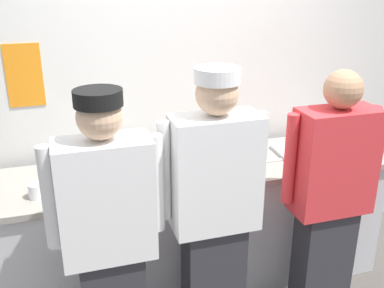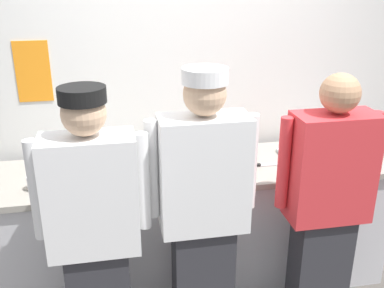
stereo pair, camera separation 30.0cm
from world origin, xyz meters
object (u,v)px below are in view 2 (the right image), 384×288
(ramekin_yellow_sauce, at_px, (149,176))
(chef_center, at_px, (203,211))
(ramekin_orange_sauce, at_px, (101,163))
(deli_cup, at_px, (35,183))
(plate_stack_rear, at_px, (124,167))
(sheet_tray, at_px, (318,155))
(plate_stack_front, at_px, (82,175))
(mixing_bowl_steel, at_px, (206,161))
(chefs_knife, at_px, (264,165))
(chef_near_left, at_px, (94,232))
(chef_far_right, at_px, (326,205))
(ramekin_red_sauce, at_px, (164,155))
(squeeze_bottle_primary, at_px, (246,144))

(ramekin_yellow_sauce, bearing_deg, chef_center, -61.50)
(ramekin_orange_sauce, xyz_separation_m, deli_cup, (-0.40, -0.29, 0.02))
(chef_center, height_order, plate_stack_rear, chef_center)
(chef_center, bearing_deg, ramekin_yellow_sauce, 118.50)
(plate_stack_rear, relative_size, sheet_tray, 0.38)
(plate_stack_front, height_order, ramekin_yellow_sauce, plate_stack_front)
(mixing_bowl_steel, bearing_deg, chefs_knife, -2.54)
(mixing_bowl_steel, bearing_deg, ramekin_orange_sauce, 164.62)
(chef_near_left, bearing_deg, ramekin_yellow_sauce, 57.70)
(chef_near_left, distance_m, ramekin_orange_sauce, 0.81)
(chef_near_left, relative_size, chef_far_right, 1.00)
(ramekin_orange_sauce, distance_m, ramekin_yellow_sauce, 0.41)
(chef_far_right, relative_size, ramekin_red_sauce, 16.08)
(sheet_tray, bearing_deg, chef_near_left, -156.94)
(chef_near_left, relative_size, chefs_knife, 6.13)
(plate_stack_front, bearing_deg, deli_cup, -163.16)
(chef_center, distance_m, squeeze_bottle_primary, 0.88)
(squeeze_bottle_primary, bearing_deg, chef_near_left, -143.26)
(squeeze_bottle_primary, distance_m, deli_cup, 1.46)
(ramekin_yellow_sauce, bearing_deg, ramekin_red_sauce, 65.38)
(ramekin_yellow_sauce, distance_m, chefs_knife, 0.80)
(chef_far_right, distance_m, ramekin_red_sauce, 1.17)
(plate_stack_front, distance_m, sheet_tray, 1.67)
(plate_stack_front, xyz_separation_m, chefs_knife, (1.23, -0.00, -0.03))
(chef_far_right, bearing_deg, plate_stack_front, 159.28)
(chef_near_left, distance_m, ramekin_yellow_sauce, 0.64)
(squeeze_bottle_primary, bearing_deg, mixing_bowl_steel, -150.80)
(chef_far_right, xyz_separation_m, chefs_knife, (-0.20, 0.54, 0.04))
(sheet_tray, height_order, squeeze_bottle_primary, squeeze_bottle_primary)
(mixing_bowl_steel, distance_m, deli_cup, 1.10)
(plate_stack_front, relative_size, plate_stack_rear, 1.17)
(plate_stack_rear, bearing_deg, deli_cup, -161.67)
(ramekin_orange_sauce, bearing_deg, chef_center, -52.87)
(chef_far_right, relative_size, deli_cup, 18.71)
(chef_far_right, bearing_deg, sheet_tray, 68.78)
(mixing_bowl_steel, xyz_separation_m, squeeze_bottle_primary, (0.33, 0.19, 0.03))
(chefs_knife, bearing_deg, chef_near_left, -152.41)
(chef_near_left, bearing_deg, mixing_bowl_steel, 39.73)
(plate_stack_front, distance_m, ramekin_yellow_sauce, 0.43)
(chef_far_right, height_order, ramekin_yellow_sauce, chef_far_right)
(chef_near_left, xyz_separation_m, chef_center, (0.60, 0.06, 0.03))
(chef_far_right, relative_size, ramekin_yellow_sauce, 16.99)
(plate_stack_front, distance_m, ramekin_red_sauce, 0.62)
(plate_stack_front, xyz_separation_m, sheet_tray, (1.66, 0.07, -0.02))
(ramekin_orange_sauce, relative_size, chefs_knife, 0.30)
(plate_stack_rear, xyz_separation_m, deli_cup, (-0.55, -0.18, 0.02))
(chef_center, relative_size, squeeze_bottle_primary, 9.38)
(plate_stack_rear, xyz_separation_m, ramekin_red_sauce, (0.30, 0.16, -0.00))
(plate_stack_rear, distance_m, sheet_tray, 1.39)
(sheet_tray, distance_m, deli_cup, 1.95)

